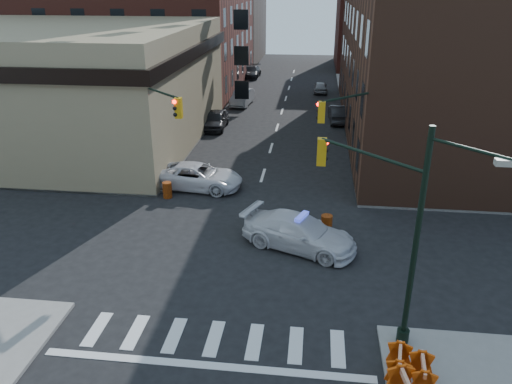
% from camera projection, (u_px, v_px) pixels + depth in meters
% --- Properties ---
extents(ground, '(140.00, 140.00, 0.00)m').
position_uv_depth(ground, '(241.00, 248.00, 24.54)').
color(ground, black).
rests_on(ground, ground).
extents(sidewalk_nw, '(34.00, 54.50, 0.15)m').
position_uv_depth(sidewalk_nw, '(84.00, 95.00, 56.96)').
color(sidewalk_nw, gray).
rests_on(sidewalk_nw, ground).
extents(sidewalk_ne, '(34.00, 54.50, 0.15)m').
position_uv_depth(sidewalk_ne, '(505.00, 106.00, 51.91)').
color(sidewalk_ne, gray).
rests_on(sidewalk_ne, ground).
extents(bank_building, '(22.00, 22.00, 9.00)m').
position_uv_depth(bank_building, '(60.00, 84.00, 39.73)').
color(bank_building, '#8A7C5A').
rests_on(bank_building, ground).
extents(commercial_row_ne, '(14.00, 34.00, 14.00)m').
position_uv_depth(commercial_row_ne, '(437.00, 48.00, 40.94)').
color(commercial_row_ne, '#4F2E1F').
rests_on(commercial_row_ne, ground).
extents(filler_nw, '(20.00, 18.00, 16.00)m').
position_uv_depth(filler_nw, '(199.00, 8.00, 79.82)').
color(filler_nw, brown).
rests_on(filler_nw, ground).
extents(filler_ne, '(16.00, 16.00, 12.00)m').
position_uv_depth(filler_ne, '(392.00, 26.00, 73.66)').
color(filler_ne, '#5C261D').
rests_on(filler_ne, ground).
extents(signal_pole_se, '(5.40, 5.27, 8.00)m').
position_uv_depth(signal_pole_se, '(391.00, 219.00, 17.03)').
color(signal_pole_se, black).
rests_on(signal_pole_se, sidewalk_se).
extents(signal_pole_nw, '(3.58, 3.67, 8.00)m').
position_uv_depth(signal_pole_nw, '(152.00, 129.00, 28.36)').
color(signal_pole_nw, black).
rests_on(signal_pole_nw, sidewalk_nw).
extents(signal_pole_ne, '(3.67, 3.58, 8.00)m').
position_uv_depth(signal_pole_ne, '(361.00, 136.00, 27.09)').
color(signal_pole_ne, black).
rests_on(signal_pole_ne, sidewalk_ne).
extents(tree_ne_near, '(3.00, 3.00, 4.85)m').
position_uv_depth(tree_ne_near, '(362.00, 82.00, 46.11)').
color(tree_ne_near, black).
rests_on(tree_ne_near, sidewalk_ne).
extents(tree_ne_far, '(3.00, 3.00, 4.85)m').
position_uv_depth(tree_ne_far, '(356.00, 68.00, 53.42)').
color(tree_ne_far, black).
rests_on(tree_ne_far, sidewalk_ne).
extents(police_car, '(6.15, 4.27, 1.65)m').
position_uv_depth(police_car, '(299.00, 232.00, 24.27)').
color(police_car, silver).
rests_on(police_car, ground).
extents(pickup, '(5.91, 3.26, 1.57)m').
position_uv_depth(pickup, '(198.00, 176.00, 31.34)').
color(pickup, silver).
rests_on(pickup, ground).
extents(parked_car_wnear, '(1.95, 4.70, 1.59)m').
position_uv_depth(parked_car_wnear, '(215.00, 120.00, 44.05)').
color(parked_car_wnear, black).
rests_on(parked_car_wnear, ground).
extents(parked_car_wfar, '(2.13, 5.03, 1.61)m').
position_uv_depth(parked_car_wfar, '(242.00, 97.00, 52.42)').
color(parked_car_wfar, gray).
rests_on(parked_car_wfar, ground).
extents(parked_car_wdeep, '(2.26, 5.29, 1.52)m').
position_uv_depth(parked_car_wdeep, '(252.00, 72.00, 67.32)').
color(parked_car_wdeep, black).
rests_on(parked_car_wdeep, ground).
extents(parked_car_enear, '(1.96, 4.93, 1.60)m').
position_uv_depth(parked_car_enear, '(339.00, 113.00, 46.14)').
color(parked_car_enear, black).
rests_on(parked_car_enear, ground).
extents(parked_car_efar, '(1.61, 3.87, 1.31)m').
position_uv_depth(parked_car_efar, '(320.00, 87.00, 58.20)').
color(parked_car_efar, gray).
rests_on(parked_car_efar, ground).
extents(pedestrian_a, '(0.71, 0.68, 1.64)m').
position_uv_depth(pedestrian_a, '(138.00, 179.00, 30.44)').
color(pedestrian_a, black).
rests_on(pedestrian_a, sidewalk_nw).
extents(pedestrian_b, '(1.04, 0.98, 1.70)m').
position_uv_depth(pedestrian_b, '(107.00, 177.00, 30.64)').
color(pedestrian_b, black).
rests_on(pedestrian_b, sidewalk_nw).
extents(pedestrian_c, '(1.26, 0.86, 1.99)m').
position_uv_depth(pedestrian_c, '(65.00, 166.00, 31.98)').
color(pedestrian_c, '#1D242C').
rests_on(pedestrian_c, sidewalk_nw).
extents(barrel_road, '(0.75, 0.75, 1.04)m').
position_uv_depth(barrel_road, '(326.00, 225.00, 25.71)').
color(barrel_road, '#C14D09').
rests_on(barrel_road, ground).
extents(barrel_bank, '(0.70, 0.70, 0.98)m').
position_uv_depth(barrel_bank, '(167.00, 190.00, 30.05)').
color(barrel_bank, orange).
rests_on(barrel_bank, ground).
extents(barricade_se_a, '(0.82, 1.32, 0.92)m').
position_uv_depth(barricade_se_a, '(399.00, 363.00, 16.29)').
color(barricade_se_a, red).
rests_on(barricade_se_a, sidewalk_se).
extents(barricade_se_b, '(0.72, 1.28, 0.92)m').
position_uv_depth(barricade_se_b, '(422.00, 373.00, 15.88)').
color(barricade_se_b, red).
rests_on(barricade_se_b, sidewalk_se).
extents(barricade_nw_a, '(1.39, 0.79, 1.00)m').
position_uv_depth(barricade_nw_a, '(127.00, 179.00, 31.27)').
color(barricade_nw_a, '#D04309').
rests_on(barricade_nw_a, sidewalk_nw).
extents(barricade_nw_b, '(1.25, 0.79, 0.87)m').
position_uv_depth(barricade_nw_b, '(114.00, 172.00, 32.68)').
color(barricade_nw_b, '#CD5509').
rests_on(barricade_nw_b, sidewalk_nw).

